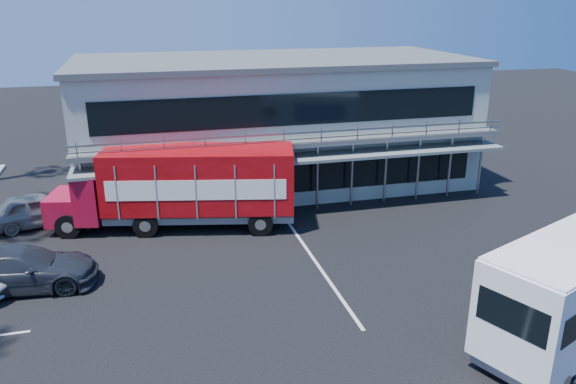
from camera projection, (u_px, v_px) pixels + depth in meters
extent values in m
plane|color=black|center=(290.00, 308.00, 20.02)|extent=(120.00, 120.00, 0.00)
cube|color=#A3A99B|center=(274.00, 123.00, 33.31)|extent=(22.00, 10.00, 7.00)
cube|color=#515454|center=(273.00, 60.00, 32.12)|extent=(22.40, 10.40, 0.30)
cube|color=#515454|center=(300.00, 143.00, 28.16)|extent=(22.00, 1.20, 0.25)
cube|color=gray|center=(303.00, 136.00, 27.49)|extent=(22.00, 0.08, 0.90)
cube|color=slate|center=(301.00, 158.00, 28.11)|extent=(22.00, 1.80, 0.15)
cube|color=black|center=(296.00, 178.00, 29.34)|extent=(20.00, 0.06, 1.60)
cube|color=black|center=(297.00, 109.00, 28.17)|extent=(20.00, 0.06, 1.60)
cube|color=#A50D26|center=(68.00, 206.00, 26.69)|extent=(2.06, 2.76, 1.33)
cube|color=#A50D26|center=(92.00, 194.00, 26.53)|extent=(1.69, 2.94, 2.32)
cube|color=black|center=(91.00, 181.00, 26.32)|extent=(0.57, 2.30, 0.77)
cube|color=#AF0A14|center=(199.00, 179.00, 26.47)|extent=(9.23, 4.64, 2.87)
cube|color=slate|center=(201.00, 212.00, 27.03)|extent=(9.13, 4.24, 0.33)
cube|color=white|center=(196.00, 190.00, 25.19)|extent=(7.93, 1.82, 0.94)
cube|color=white|center=(203.00, 172.00, 27.82)|extent=(7.93, 1.82, 0.94)
cylinder|color=black|center=(68.00, 226.00, 25.73)|extent=(1.18, 0.53, 1.15)
cylinder|color=black|center=(84.00, 208.00, 28.02)|extent=(1.18, 0.53, 1.15)
cylinder|color=black|center=(146.00, 225.00, 25.85)|extent=(1.18, 0.53, 1.15)
cylinder|color=black|center=(155.00, 207.00, 28.14)|extent=(1.18, 0.53, 1.15)
cylinder|color=black|center=(261.00, 224.00, 26.02)|extent=(1.18, 0.53, 1.15)
cylinder|color=black|center=(261.00, 206.00, 28.32)|extent=(1.18, 0.53, 1.15)
cube|color=slate|center=(569.00, 332.00, 17.86)|extent=(7.49, 4.92, 0.37)
cube|color=black|center=(512.00, 316.00, 15.07)|extent=(0.88, 1.95, 1.01)
cube|color=navy|center=(552.00, 257.00, 18.71)|extent=(3.54, 1.53, 1.60)
cylinder|color=black|center=(562.00, 380.00, 15.45)|extent=(1.05, 0.66, 1.02)
cylinder|color=black|center=(489.00, 343.00, 17.13)|extent=(1.05, 0.66, 1.02)
cylinder|color=black|center=(569.00, 294.00, 19.97)|extent=(1.05, 0.66, 1.02)
imported|color=#272B34|center=(20.00, 269.00, 21.19)|extent=(5.77, 2.67, 1.63)
imported|color=gray|center=(38.00, 209.00, 27.16)|extent=(5.06, 3.04, 1.61)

